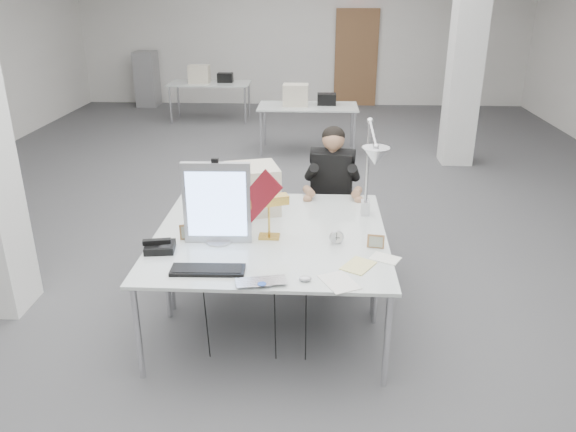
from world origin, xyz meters
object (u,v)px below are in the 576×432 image
laptop (262,286)px  desk_main (265,260)px  office_chair (331,204)px  seated_person (332,172)px  desk_phone (160,247)px  beige_monitor (252,189)px  monitor (217,203)px  bankers_lamp (269,215)px  architect_lamp (370,171)px

laptop → desk_main: bearing=79.3°
desk_main → office_chair: (0.50, 1.63, -0.19)m
seated_person → desk_phone: 1.97m
desk_main → beige_monitor: beige_monitor is taller
seated_person → beige_monitor: 0.96m
monitor → beige_monitor: (0.19, 0.64, -0.11)m
bankers_lamp → architect_lamp: size_ratio=0.41×
architect_lamp → beige_monitor: bearing=144.4°
office_chair → desk_phone: (-1.28, -1.54, 0.23)m
office_chair → architect_lamp: (0.26, -1.00, 0.67)m
monitor → desk_phone: monitor is taller
desk_main → beige_monitor: 0.95m
desk_main → office_chair: bearing=72.8°
office_chair → bankers_lamp: bearing=-104.0°
desk_main → laptop: 0.42m
desk_main → laptop: (0.02, -0.42, 0.03)m
office_chair → desk_main: bearing=-99.4°
seated_person → beige_monitor: seated_person is taller
laptop → desk_phone: 0.94m
monitor → laptop: 0.84m
beige_monitor → architect_lamp: architect_lamp is taller
desk_main → architect_lamp: (0.77, 0.63, 0.47)m
laptop → beige_monitor: size_ratio=0.78×
desk_phone → architect_lamp: (1.55, 0.53, 0.44)m
monitor → office_chair: bearing=55.1°
monitor → architect_lamp: (1.14, 0.36, 0.15)m
bankers_lamp → monitor: bearing=172.8°
laptop → beige_monitor: (-0.20, 1.33, 0.19)m
architect_lamp → desk_phone: bearing=-180.0°
bankers_lamp → architect_lamp: (0.77, 0.26, 0.27)m
beige_monitor → architect_lamp: bearing=-33.1°
seated_person → architect_lamp: 1.04m
desk_phone → architect_lamp: bearing=11.6°
monitor → desk_phone: 0.52m
desk_main → bankers_lamp: bankers_lamp is taller
monitor → desk_phone: size_ratio=2.95×
laptop → architect_lamp: 1.36m
laptop → beige_monitor: beige_monitor is taller
office_chair → seated_person: bearing=-82.2°
seated_person → monitor: 1.59m
office_chair → bankers_lamp: bankers_lamp is taller
bankers_lamp → desk_phone: (-0.78, -0.27, -0.16)m
architect_lamp → office_chair: bearing=85.7°
office_chair → desk_phone: office_chair is taller
monitor → desk_phone: (-0.40, -0.18, -0.29)m
monitor → beige_monitor: monitor is taller
desk_main → office_chair: size_ratio=1.64×
seated_person → laptop: bearing=-96.0°
desk_main → office_chair: office_chair is taller
bankers_lamp → architect_lamp: 0.86m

